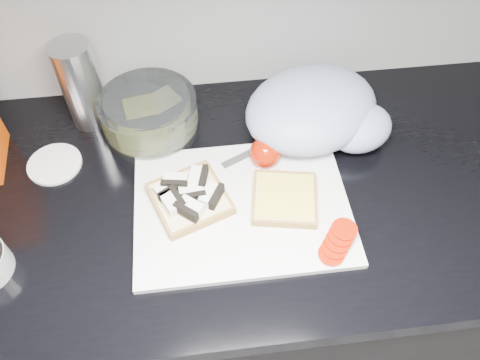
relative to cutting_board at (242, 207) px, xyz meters
name	(u,v)px	position (x,y,z in m)	size (l,w,h in m)	color
base_cabinet	(190,290)	(-0.14, 0.06, -0.48)	(3.50, 0.60, 0.86)	black
countertop	(170,196)	(-0.14, 0.06, -0.03)	(3.50, 0.64, 0.04)	black
cutting_board	(242,207)	(0.00, 0.00, 0.00)	(0.40, 0.30, 0.01)	white
bread_left	(189,197)	(-0.10, 0.02, 0.02)	(0.17, 0.17, 0.04)	beige
bread_right	(285,198)	(0.08, 0.00, 0.01)	(0.14, 0.14, 0.02)	beige
tomato_slices	(338,242)	(0.16, -0.10, 0.02)	(0.09, 0.10, 0.02)	#A01603
knife	(280,138)	(0.10, 0.16, 0.01)	(0.21, 0.11, 0.01)	silver
tub_lid	(55,164)	(-0.36, 0.15, 0.00)	(0.11, 0.11, 0.01)	white
glass_bowl	(150,115)	(-0.17, 0.23, 0.04)	(0.20, 0.20, 0.08)	silver
steel_canister	(81,85)	(-0.30, 0.27, 0.09)	(0.08, 0.08, 0.19)	#B9BABE
grocery_bag	(318,111)	(0.18, 0.18, 0.05)	(0.35, 0.32, 0.12)	#A2ACC7
whole_tomatoes	(265,153)	(0.06, 0.10, 0.03)	(0.06, 0.06, 0.06)	#A01603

